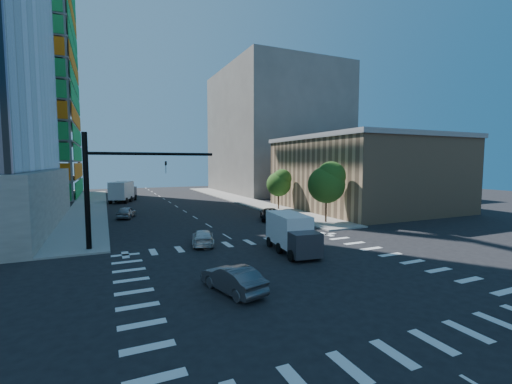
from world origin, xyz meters
TOP-DOWN VIEW (x-y plane):
  - ground at (0.00, 0.00)m, footprint 160.00×160.00m
  - road_markings at (0.00, 0.00)m, footprint 20.00×20.00m
  - sidewalk_ne at (12.50, 40.00)m, footprint 5.00×60.00m
  - sidewalk_nw at (-12.50, 40.00)m, footprint 5.00×60.00m
  - commercial_building at (25.00, 22.00)m, footprint 20.50×22.50m
  - bg_building_ne at (27.00, 55.00)m, footprint 24.00×30.00m
  - signal_mast_nw at (-10.00, 11.50)m, footprint 10.20×0.40m
  - tree_south at (12.63, 13.90)m, footprint 4.16×4.16m
  - tree_north at (12.93, 25.90)m, footprint 3.54×3.52m
  - car_nb_far at (7.73, 18.43)m, footprint 3.94×5.42m
  - car_sb_near at (-2.88, 9.76)m, footprint 2.75×4.59m
  - car_sb_mid at (-7.88, 27.13)m, footprint 2.85×4.54m
  - car_sb_cross at (-4.22, -1.10)m, footprint 2.54×4.51m
  - box_truck_near at (2.65, 4.42)m, footprint 2.92×5.70m
  - box_truck_far at (-7.19, 46.10)m, footprint 5.06×7.39m

SIDE VIEW (x-z plane):
  - ground at x=0.00m, z-range 0.00..0.00m
  - road_markings at x=0.00m, z-range 0.00..0.01m
  - sidewalk_ne at x=12.50m, z-range 0.00..0.15m
  - sidewalk_nw at x=-12.50m, z-range 0.00..0.15m
  - car_sb_near at x=-2.88m, z-range 0.00..1.25m
  - car_nb_far at x=7.73m, z-range 0.00..1.37m
  - car_sb_cross at x=-4.22m, z-range 0.00..1.41m
  - car_sb_mid at x=-7.88m, z-range 0.00..1.44m
  - box_truck_near at x=2.65m, z-range -0.16..2.71m
  - box_truck_far at x=-7.19m, z-range -0.21..3.37m
  - tree_north at x=12.93m, z-range 1.10..6.88m
  - tree_south at x=12.63m, z-range 1.27..8.10m
  - commercial_building at x=25.00m, z-range 0.01..10.61m
  - signal_mast_nw at x=-10.00m, z-range 0.99..9.99m
  - bg_building_ne at x=27.00m, z-range 0.00..28.00m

